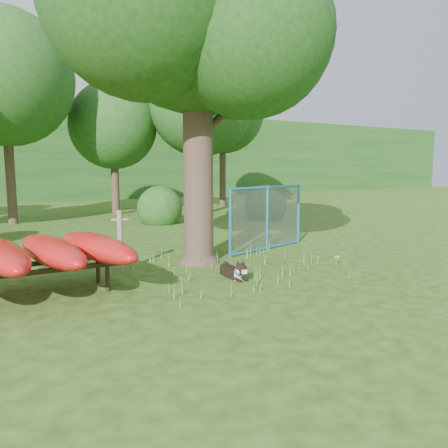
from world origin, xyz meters
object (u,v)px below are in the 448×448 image
husky_dog (235,271)px  fence_section (267,218)px  oak_tree (194,7)px  kayak_rack (27,253)px

husky_dog → fence_section: (2.45, 2.13, 0.73)m
husky_dog → fence_section: fence_section is taller
husky_dog → fence_section: 3.33m
oak_tree → fence_section: size_ratio=2.96×
fence_section → husky_dog: bearing=-152.6°
oak_tree → husky_dog: (-0.05, -1.76, -5.64)m
oak_tree → husky_dog: size_ratio=8.90×
kayak_rack → fence_section: fence_section is taller
kayak_rack → fence_section: (6.22, 1.31, 0.09)m
oak_tree → kayak_rack: size_ratio=2.59×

